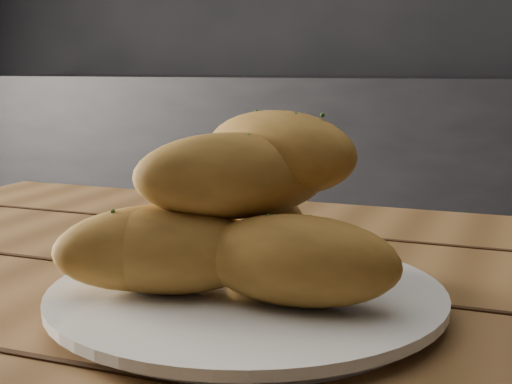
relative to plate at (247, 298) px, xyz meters
name	(u,v)px	position (x,y,z in m)	size (l,w,h in m)	color
counter	(328,200)	(-0.49, 2.02, -0.31)	(2.80, 0.60, 0.90)	black
plate	(247,298)	(0.00, 0.00, 0.00)	(0.31, 0.31, 0.02)	white
bread_rolls	(230,220)	(-0.01, 0.00, 0.06)	(0.27, 0.24, 0.14)	#AF7A30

